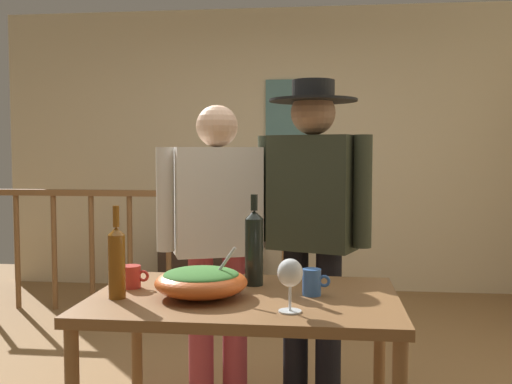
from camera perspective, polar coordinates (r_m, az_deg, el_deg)
back_wall at (r=5.74m, az=1.83°, el=4.06°), size 5.31×0.10×2.67m
framed_picture at (r=5.68m, az=3.56°, el=7.78°), size 0.52×0.03×0.58m
stair_railing at (r=4.88m, az=-7.81°, el=-4.35°), size 2.69×0.10×1.05m
tv_console at (r=5.58m, az=-4.34°, el=-7.43°), size 0.90×0.40×0.45m
flat_screen_tv at (r=5.48m, az=-4.42°, el=-2.92°), size 0.46×0.12×0.37m
serving_table at (r=2.36m, az=-1.09°, el=-11.77°), size 1.18×0.78×0.76m
salad_bowl at (r=2.31m, az=-5.27°, el=-8.46°), size 0.36×0.36×0.20m
wine_glass at (r=2.07m, az=3.29°, el=-7.92°), size 0.09×0.09×0.19m
wine_bottle_amber at (r=2.32m, az=-13.20°, el=-6.45°), size 0.06×0.06×0.35m
wine_bottle_dark at (r=2.48m, az=-0.18°, el=-5.25°), size 0.08×0.08×0.38m
mug_blue at (r=2.34m, az=5.42°, el=-8.58°), size 0.11×0.07×0.10m
mug_red at (r=2.50m, az=-11.87°, el=-7.94°), size 0.12×0.08×0.09m
person_standing_left at (r=3.09m, az=-3.70°, el=-3.45°), size 0.59×0.36×1.55m
person_standing_right at (r=3.03m, az=5.43°, el=-2.01°), size 0.58×0.44×1.67m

